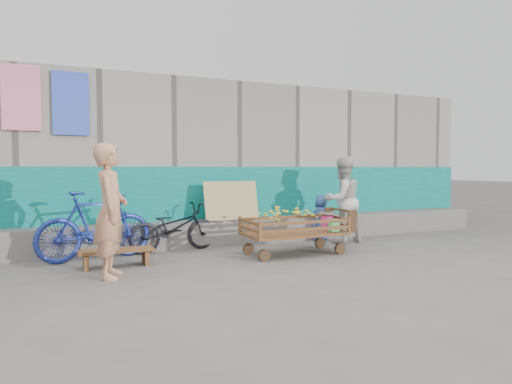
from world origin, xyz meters
name	(u,v)px	position (x,y,z in m)	size (l,w,h in m)	color
ground	(272,273)	(0.00, 0.00, 0.00)	(80.00, 80.00, 0.00)	#55524C
building_wall	(186,164)	(0.00, 4.05, 1.47)	(12.00, 3.50, 3.00)	gray
banana_cart	(293,223)	(0.87, 1.01, 0.51)	(1.76, 0.81, 0.75)	brown
bench	(116,254)	(-1.81, 1.22, 0.18)	(1.00, 0.30, 0.25)	brown
vendor_man	(111,211)	(-1.95, 0.61, 0.84)	(0.61, 0.40, 1.68)	tan
woman	(342,200)	(2.27, 1.65, 0.79)	(0.77, 0.60, 1.58)	beige
child	(321,218)	(2.06, 2.03, 0.44)	(0.43, 0.28, 0.87)	#3B5AA5
bicycle_dark	(174,227)	(-0.78, 2.05, 0.40)	(0.53, 1.51, 0.80)	black
bicycle_blue	(95,225)	(-2.03, 1.85, 0.52)	(0.49, 1.73, 1.04)	navy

